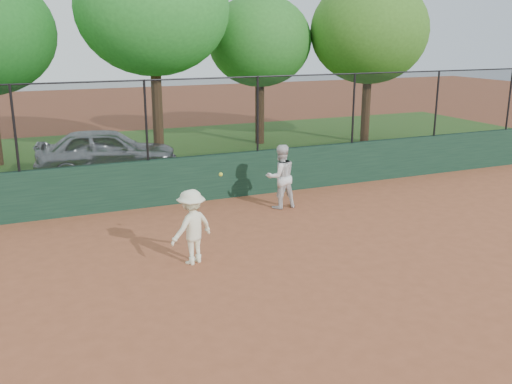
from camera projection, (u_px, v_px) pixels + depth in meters
name	position (u px, v px, depth m)	size (l,w,h in m)	color
ground	(265.00, 299.00, 9.49)	(80.00, 80.00, 0.00)	#9F5233
back_wall	(169.00, 182.00, 14.63)	(26.00, 0.20, 1.20)	#1A3B28
grass_strip	(125.00, 159.00, 20.09)	(36.00, 12.00, 0.01)	#2C5A1C
parked_car	(107.00, 151.00, 17.79)	(1.72, 4.28, 1.46)	#9EA3A8
player_second	(281.00, 177.00, 14.28)	(0.79, 0.61, 1.62)	silver
player_main	(192.00, 227.00, 10.80)	(1.08, 0.87, 1.83)	white
fence_assembly	(165.00, 118.00, 14.18)	(26.00, 0.06, 2.00)	black
tree_2	(153.00, 8.00, 18.82)	(5.15, 4.68, 7.31)	#4C321B
tree_3	(260.00, 41.00, 21.94)	(4.05, 3.68, 5.75)	#402815
tree_4	(370.00, 31.00, 22.11)	(4.72, 4.29, 6.42)	#4D2F1B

